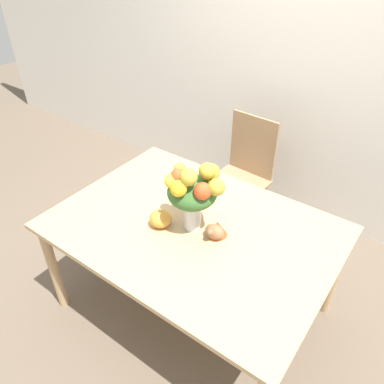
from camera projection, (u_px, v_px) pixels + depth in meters
name	position (u px, v px, depth m)	size (l,w,h in m)	color
ground_plane	(193.00, 306.00, 2.58)	(12.00, 12.00, 0.00)	brown
wall_back	(310.00, 56.00, 2.73)	(8.00, 0.06, 2.70)	white
dining_table	(193.00, 235.00, 2.19)	(1.59, 1.14, 0.73)	tan
flower_vase	(193.00, 191.00, 1.98)	(0.33, 0.31, 0.43)	silver
pumpkin	(161.00, 218.00, 2.12)	(0.13, 0.13, 0.11)	gold
turkey_figurine	(216.00, 230.00, 2.05)	(0.11, 0.15, 0.09)	#936642
dining_chair_near_window	(242.00, 176.00, 2.99)	(0.44, 0.44, 0.97)	#9E7A56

